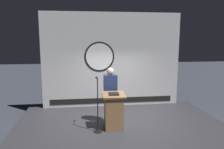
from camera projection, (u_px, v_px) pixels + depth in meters
The scene contains 6 objects.
ground_plane at pixel (120, 132), 6.93m from camera, with size 40.00×40.00×0.00m, color #383D47.
stage_platform at pixel (120, 127), 6.91m from camera, with size 6.40×4.00×0.30m, color #333338.
banner_display at pixel (112, 60), 8.41m from camera, with size 5.28×0.12×3.57m.
podium at pixel (114, 111), 6.32m from camera, with size 0.64×0.50×1.09m.
speaker_person at pixel (110, 95), 6.73m from camera, with size 0.40×0.26×1.73m.
microphone_stand at pixel (98, 113), 6.16m from camera, with size 0.24×0.53×1.54m.
Camera 1 is at (-1.10, -6.47, 2.88)m, focal length 35.30 mm.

